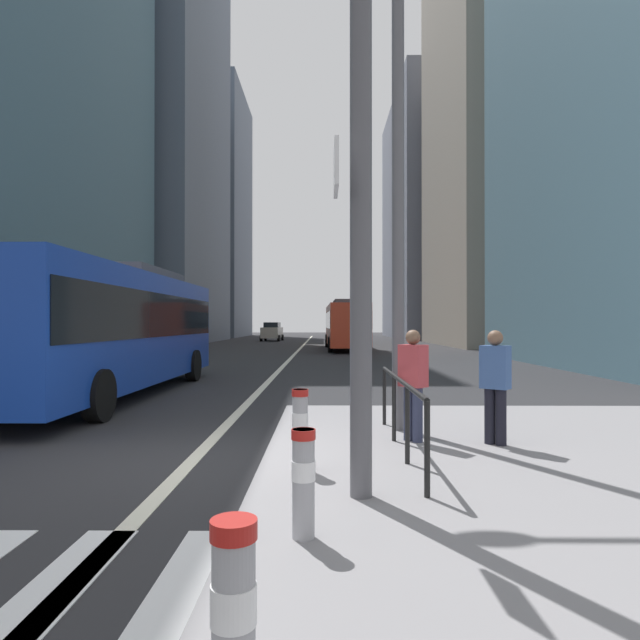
{
  "coord_description": "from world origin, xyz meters",
  "views": [
    {
      "loc": [
        1.79,
        -7.21,
        1.87
      ],
      "look_at": [
        1.43,
        35.0,
        2.11
      ],
      "focal_mm": 30.25,
      "sensor_mm": 36.0,
      "label": 1
    }
  ],
  "objects_px": {
    "car_receding_near": "(345,332)",
    "bollard_left": "(303,477)",
    "city_bus_blue_oncoming": "(112,324)",
    "car_receding_far": "(338,333)",
    "traffic_signal_gantry": "(136,95)",
    "pedestrian_walking": "(413,380)",
    "bollard_right": "(300,425)",
    "street_lamp_post": "(398,112)",
    "pedestrian_waiting": "(495,381)",
    "bollard_front": "(234,619)",
    "city_bus_red_receding": "(346,323)",
    "car_oncoming_mid": "(272,331)"
  },
  "relations": [
    {
      "from": "traffic_signal_gantry",
      "to": "bollard_front",
      "type": "relative_size",
      "value": 7.32
    },
    {
      "from": "car_receding_near",
      "to": "traffic_signal_gantry",
      "type": "height_order",
      "value": "traffic_signal_gantry"
    },
    {
      "from": "pedestrian_waiting",
      "to": "car_receding_far",
      "type": "bearing_deg",
      "value": 91.83
    },
    {
      "from": "pedestrian_waiting",
      "to": "pedestrian_walking",
      "type": "relative_size",
      "value": 1.0
    },
    {
      "from": "bollard_front",
      "to": "pedestrian_waiting",
      "type": "relative_size",
      "value": 0.56
    },
    {
      "from": "car_receding_far",
      "to": "bollard_front",
      "type": "relative_size",
      "value": 4.48
    },
    {
      "from": "traffic_signal_gantry",
      "to": "pedestrian_walking",
      "type": "xyz_separation_m",
      "value": [
        3.17,
        2.51,
        -3.1
      ]
    },
    {
      "from": "traffic_signal_gantry",
      "to": "bollard_right",
      "type": "relative_size",
      "value": 7.1
    },
    {
      "from": "bollard_left",
      "to": "pedestrian_waiting",
      "type": "height_order",
      "value": "pedestrian_waiting"
    },
    {
      "from": "street_lamp_post",
      "to": "bollard_front",
      "type": "distance_m",
      "value": 8.12
    },
    {
      "from": "traffic_signal_gantry",
      "to": "car_receding_near",
      "type": "bearing_deg",
      "value": 85.26
    },
    {
      "from": "traffic_signal_gantry",
      "to": "pedestrian_waiting",
      "type": "relative_size",
      "value": 4.12
    },
    {
      "from": "car_receding_near",
      "to": "bollard_right",
      "type": "height_order",
      "value": "car_receding_near"
    },
    {
      "from": "city_bus_blue_oncoming",
      "to": "car_receding_far",
      "type": "xyz_separation_m",
      "value": [
        6.58,
        33.67,
        -0.85
      ]
    },
    {
      "from": "car_receding_near",
      "to": "traffic_signal_gantry",
      "type": "distance_m",
      "value": 45.72
    },
    {
      "from": "traffic_signal_gantry",
      "to": "bollard_left",
      "type": "bearing_deg",
      "value": -30.81
    },
    {
      "from": "bollard_right",
      "to": "bollard_left",
      "type": "bearing_deg",
      "value": -86.64
    },
    {
      "from": "car_receding_near",
      "to": "bollard_left",
      "type": "relative_size",
      "value": 5.29
    },
    {
      "from": "street_lamp_post",
      "to": "bollard_front",
      "type": "xyz_separation_m",
      "value": [
        -1.56,
        -6.48,
        -4.63
      ]
    },
    {
      "from": "city_bus_blue_oncoming",
      "to": "car_receding_near",
      "type": "bearing_deg",
      "value": 78.83
    },
    {
      "from": "city_bus_blue_oncoming",
      "to": "traffic_signal_gantry",
      "type": "distance_m",
      "value": 9.39
    },
    {
      "from": "city_bus_red_receding",
      "to": "bollard_left",
      "type": "xyz_separation_m",
      "value": [
        -1.65,
        -33.41,
        -1.2
      ]
    },
    {
      "from": "city_bus_blue_oncoming",
      "to": "car_oncoming_mid",
      "type": "height_order",
      "value": "city_bus_blue_oncoming"
    },
    {
      "from": "street_lamp_post",
      "to": "traffic_signal_gantry",
      "type": "bearing_deg",
      "value": -132.42
    },
    {
      "from": "bollard_front",
      "to": "pedestrian_walking",
      "type": "relative_size",
      "value": 0.56
    },
    {
      "from": "car_receding_near",
      "to": "bollard_right",
      "type": "relative_size",
      "value": 4.88
    },
    {
      "from": "car_receding_far",
      "to": "pedestrian_waiting",
      "type": "height_order",
      "value": "car_receding_far"
    },
    {
      "from": "city_bus_blue_oncoming",
      "to": "traffic_signal_gantry",
      "type": "relative_size",
      "value": 1.67
    },
    {
      "from": "traffic_signal_gantry",
      "to": "bollard_right",
      "type": "xyz_separation_m",
      "value": [
        1.59,
        0.99,
        -3.47
      ]
    },
    {
      "from": "car_receding_near",
      "to": "bollard_left",
      "type": "height_order",
      "value": "car_receding_near"
    },
    {
      "from": "city_bus_blue_oncoming",
      "to": "city_bus_red_receding",
      "type": "height_order",
      "value": "same"
    },
    {
      "from": "bollard_left",
      "to": "pedestrian_waiting",
      "type": "distance_m",
      "value": 4.23
    },
    {
      "from": "city_bus_red_receding",
      "to": "car_receding_near",
      "type": "height_order",
      "value": "city_bus_red_receding"
    },
    {
      "from": "city_bus_red_receding",
      "to": "street_lamp_post",
      "type": "bearing_deg",
      "value": -90.58
    },
    {
      "from": "bollard_right",
      "to": "bollard_front",
      "type": "bearing_deg",
      "value": -91.2
    },
    {
      "from": "city_bus_blue_oncoming",
      "to": "city_bus_red_receding",
      "type": "relative_size",
      "value": 0.97
    },
    {
      "from": "city_bus_blue_oncoming",
      "to": "car_receding_far",
      "type": "bearing_deg",
      "value": 78.94
    },
    {
      "from": "city_bus_blue_oncoming",
      "to": "car_oncoming_mid",
      "type": "relative_size",
      "value": 2.57
    },
    {
      "from": "street_lamp_post",
      "to": "bollard_front",
      "type": "relative_size",
      "value": 8.79
    },
    {
      "from": "street_lamp_post",
      "to": "car_receding_far",
      "type": "bearing_deg",
      "value": 90.06
    },
    {
      "from": "car_receding_far",
      "to": "city_bus_blue_oncoming",
      "type": "bearing_deg",
      "value": -101.06
    },
    {
      "from": "car_receding_near",
      "to": "car_receding_far",
      "type": "bearing_deg",
      "value": -102.27
    },
    {
      "from": "city_bus_red_receding",
      "to": "pedestrian_walking",
      "type": "xyz_separation_m",
      "value": [
        -0.19,
        -29.88,
        -0.79
      ]
    },
    {
      "from": "pedestrian_walking",
      "to": "city_bus_red_receding",
      "type": "bearing_deg",
      "value": 89.63
    },
    {
      "from": "street_lamp_post",
      "to": "pedestrian_waiting",
      "type": "bearing_deg",
      "value": -40.62
    },
    {
      "from": "bollard_right",
      "to": "street_lamp_post",
      "type": "bearing_deg",
      "value": 58.11
    },
    {
      "from": "city_bus_blue_oncoming",
      "to": "bollard_left",
      "type": "relative_size",
      "value": 12.86
    },
    {
      "from": "city_bus_red_receding",
      "to": "bollard_right",
      "type": "relative_size",
      "value": 12.19
    },
    {
      "from": "city_bus_blue_oncoming",
      "to": "pedestrian_walking",
      "type": "bearing_deg",
      "value": -41.14
    },
    {
      "from": "bollard_front",
      "to": "bollard_right",
      "type": "height_order",
      "value": "bollard_right"
    }
  ]
}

